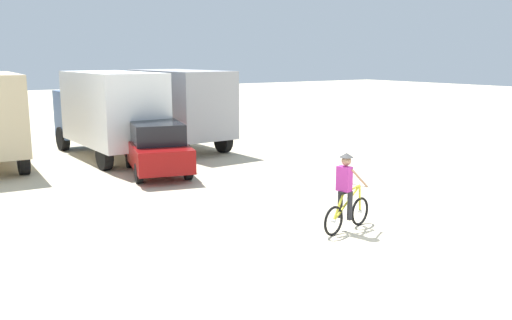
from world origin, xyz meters
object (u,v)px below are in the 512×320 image
at_px(box_truck_avon_van, 108,110).
at_px(cyclist_orange_shirt, 346,195).
at_px(box_truck_grey_hauler, 174,105).
at_px(sedan_parked, 157,148).

relative_size(box_truck_avon_van, cyclist_orange_shirt, 3.74).
bearing_deg(box_truck_grey_hauler, sedan_parked, -121.77).
relative_size(box_truck_grey_hauler, sedan_parked, 1.52).
distance_m(box_truck_avon_van, box_truck_grey_hauler, 3.24).
distance_m(box_truck_avon_van, cyclist_orange_shirt, 12.15).
bearing_deg(box_truck_avon_van, box_truck_grey_hauler, 12.39).
distance_m(box_truck_avon_van, sedan_parked, 4.01).
xyz_separation_m(box_truck_grey_hauler, cyclist_orange_shirt, (-1.76, -12.72, -1.03)).
relative_size(box_truck_avon_van, sedan_parked, 1.51).
bearing_deg(cyclist_orange_shirt, box_truck_grey_hauler, 82.10).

